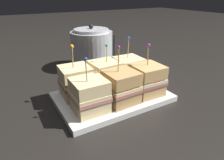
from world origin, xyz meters
TOP-DOWN VIEW (x-y plane):
  - ground_plane at (0.00, 0.00)m, footprint 6.00×6.00m
  - serving_platter at (0.00, 0.00)m, footprint 0.36×0.24m
  - sandwich_front_left at (-0.10, -0.05)m, footprint 0.10×0.10m
  - sandwich_front_center at (0.00, -0.05)m, footprint 0.10×0.10m
  - sandwich_front_right at (0.10, -0.05)m, footprint 0.10×0.10m
  - sandwich_back_left at (-0.10, 0.05)m, footprint 0.10×0.10m
  - sandwich_back_center at (-0.00, 0.05)m, footprint 0.10×0.10m
  - sandwich_back_right at (0.10, 0.05)m, footprint 0.10×0.10m
  - kettle_steel at (0.08, 0.32)m, footprint 0.21×0.19m

SIDE VIEW (x-z plane):
  - ground_plane at x=0.00m, z-range 0.00..0.00m
  - serving_platter at x=0.00m, z-range 0.00..0.02m
  - sandwich_front_left at x=-0.10m, z-range -0.02..0.15m
  - sandwich_back_right at x=0.10m, z-range -0.02..0.15m
  - sandwich_back_center at x=0.00m, z-range -0.01..0.15m
  - sandwich_front_center at x=0.00m, z-range -0.02..0.16m
  - sandwich_front_right at x=0.10m, z-range -0.02..0.15m
  - sandwich_back_left at x=-0.10m, z-range -0.02..0.15m
  - kettle_steel at x=0.08m, z-range -0.01..0.19m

